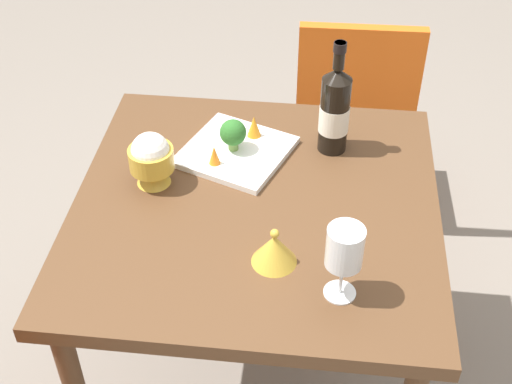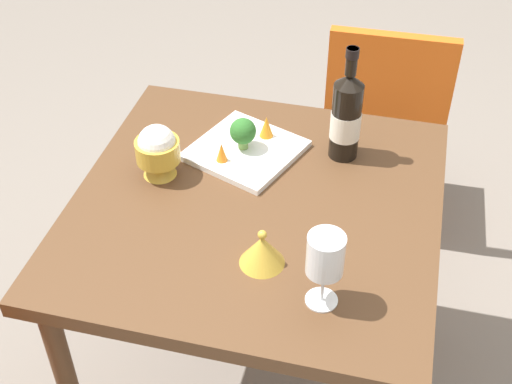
% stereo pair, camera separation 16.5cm
% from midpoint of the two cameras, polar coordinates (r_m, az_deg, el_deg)
% --- Properties ---
extents(dining_table, '(0.87, 0.87, 0.76)m').
position_cam_midpoint_polar(dining_table, '(1.73, 2.73, -3.21)').
color(dining_table, brown).
rests_on(dining_table, ground_plane).
extents(chair_by_wall, '(0.41, 0.41, 0.85)m').
position_cam_midpoint_polar(chair_by_wall, '(2.45, 12.44, 6.53)').
color(chair_by_wall, orange).
rests_on(chair_by_wall, ground_plane).
extents(wine_bottle, '(0.08, 0.08, 0.31)m').
position_cam_midpoint_polar(wine_bottle, '(1.77, 10.05, 6.03)').
color(wine_bottle, black).
rests_on(wine_bottle, dining_table).
extents(wine_glass, '(0.08, 0.08, 0.18)m').
position_cam_midpoint_polar(wine_glass, '(1.37, 9.14, -5.38)').
color(wine_glass, white).
rests_on(wine_glass, dining_table).
extents(rice_bowl, '(0.11, 0.11, 0.14)m').
position_cam_midpoint_polar(rice_bowl, '(1.71, -5.31, 3.31)').
color(rice_bowl, gold).
rests_on(rice_bowl, dining_table).
extents(rice_bowl_lid, '(0.10, 0.10, 0.09)m').
position_cam_midpoint_polar(rice_bowl_lid, '(1.50, 3.67, -4.89)').
color(rice_bowl_lid, gold).
rests_on(rice_bowl_lid, dining_table).
extents(serving_plate, '(0.32, 0.32, 0.02)m').
position_cam_midpoint_polar(serving_plate, '(1.81, 1.75, 3.32)').
color(serving_plate, white).
rests_on(serving_plate, dining_table).
extents(broccoli_floret, '(0.07, 0.07, 0.09)m').
position_cam_midpoint_polar(broccoli_floret, '(1.78, 1.59, 4.83)').
color(broccoli_floret, '#729E4C').
rests_on(broccoli_floret, serving_plate).
extents(carrot_garnish_left, '(0.04, 0.04, 0.06)m').
position_cam_midpoint_polar(carrot_garnish_left, '(1.84, 3.43, 5.26)').
color(carrot_garnish_left, orange).
rests_on(carrot_garnish_left, serving_plate).
extents(carrot_garnish_right, '(0.03, 0.03, 0.05)m').
position_cam_midpoint_polar(carrot_garnish_right, '(1.75, -0.13, 3.18)').
color(carrot_garnish_right, orange).
rests_on(carrot_garnish_right, serving_plate).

